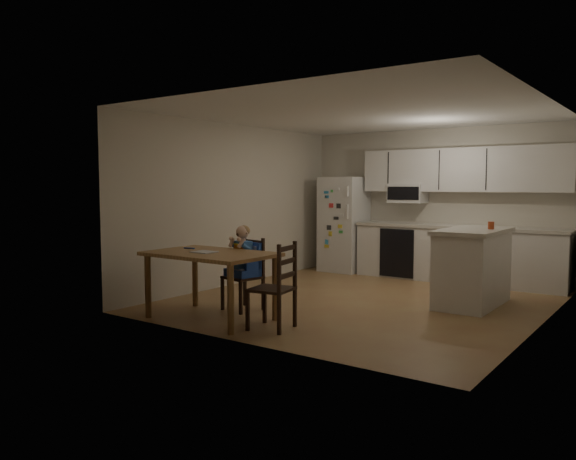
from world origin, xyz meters
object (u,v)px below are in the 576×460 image
(refrigerator, at_px, (344,224))
(chair_booster, at_px, (245,259))
(red_cup, at_px, (491,225))
(kitchen_island, at_px, (473,267))
(dining_table, at_px, (211,261))
(chair_side, at_px, (279,281))

(refrigerator, relative_size, chair_booster, 1.60)
(red_cup, xyz_separation_m, chair_booster, (-2.41, -2.03, -0.40))
(refrigerator, distance_m, kitchen_island, 3.26)
(dining_table, distance_m, chair_side, 0.96)
(refrigerator, relative_size, chair_side, 1.79)
(kitchen_island, xyz_separation_m, chair_side, (-1.29, -2.47, 0.04))
(kitchen_island, relative_size, dining_table, 0.92)
(refrigerator, distance_m, dining_table, 4.15)
(red_cup, relative_size, chair_side, 0.10)
(dining_table, xyz_separation_m, chair_booster, (0.01, 0.61, -0.04))
(kitchen_island, bearing_deg, dining_table, -131.44)
(refrigerator, distance_m, chair_booster, 3.55)
(dining_table, xyz_separation_m, chair_side, (0.94, 0.07, -0.14))
(kitchen_island, height_order, chair_booster, chair_booster)
(chair_booster, bearing_deg, chair_side, -19.81)
(refrigerator, height_order, chair_booster, refrigerator)
(refrigerator, xyz_separation_m, chair_side, (1.54, -4.04, -0.31))
(red_cup, bearing_deg, kitchen_island, -148.20)
(chair_booster, bearing_deg, kitchen_island, 51.28)
(refrigerator, bearing_deg, chair_booster, -80.15)
(chair_side, bearing_deg, red_cup, 140.68)
(red_cup, relative_size, dining_table, 0.07)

